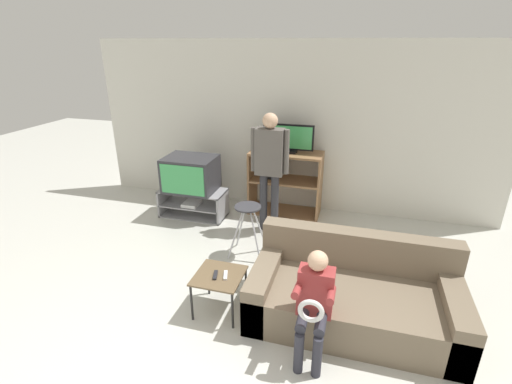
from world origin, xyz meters
TOP-DOWN VIEW (x-y plane):
  - wall_back at (0.00, 3.81)m, footprint 6.40×0.06m
  - tv_stand at (-1.32, 2.99)m, footprint 1.01×0.47m
  - television_main at (-1.34, 3.00)m, footprint 0.77×0.60m
  - media_shelf at (0.03, 3.49)m, footprint 1.11×0.50m
  - television_flat at (0.05, 3.51)m, footprint 0.77×0.20m
  - folding_stool at (-0.16, 2.12)m, footprint 0.45×0.37m
  - snack_table at (-0.12, 1.02)m, footprint 0.47×0.47m
  - remote_control_black at (-0.15, 0.99)m, footprint 0.07×0.15m
  - remote_control_white at (-0.05, 1.02)m, footprint 0.08×0.15m
  - couch at (1.17, 1.27)m, footprint 1.97×0.99m
  - person_standing_adult at (-0.08, 2.86)m, footprint 0.53×0.21m
  - person_seated_child at (0.85, 0.70)m, footprint 0.33×0.43m

SIDE VIEW (x-z plane):
  - tv_stand at x=-1.32m, z-range 0.00..0.42m
  - couch at x=1.17m, z-range -0.13..0.66m
  - snack_table at x=-0.12m, z-range 0.16..0.59m
  - remote_control_black at x=-0.15m, z-range 0.43..0.45m
  - remote_control_white at x=-0.05m, z-range 0.43..0.45m
  - media_shelf at x=0.03m, z-range 0.01..1.01m
  - folding_stool at x=-0.16m, z-range 0.20..0.89m
  - person_seated_child at x=0.85m, z-range 0.08..1.07m
  - television_main at x=-1.34m, z-range 0.43..0.95m
  - person_standing_adult at x=-0.08m, z-range 0.19..1.89m
  - television_flat at x=0.05m, z-range 0.99..1.41m
  - wall_back at x=0.00m, z-range 0.00..2.60m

